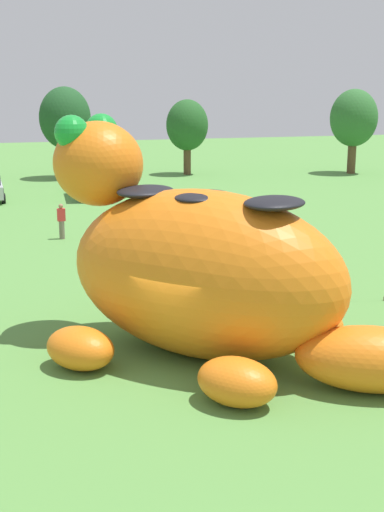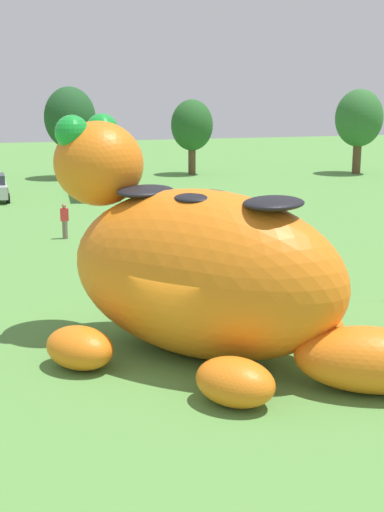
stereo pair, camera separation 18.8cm
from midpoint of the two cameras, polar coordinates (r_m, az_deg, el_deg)
ground_plane at (r=17.81m, az=-0.71°, el=-9.36°), size 160.00×160.00×0.00m
giant_inflatable_creature at (r=18.03m, az=1.27°, el=-1.27°), size 11.36×9.49×6.34m
box_truck at (r=46.30m, az=-7.72°, el=6.97°), size 2.76×6.54×2.95m
tree_mid_left at (r=56.03m, az=-10.09°, el=11.26°), size 4.08×4.08×7.24m
tree_centre_left at (r=57.64m, az=0.09°, el=10.87°), size 3.50×3.50×6.21m
tree_centre at (r=59.88m, az=13.90°, el=11.11°), size 3.97×3.97×7.05m
spectator_near_inflatable at (r=26.39m, az=5.92°, el=0.23°), size 0.38×0.26×1.71m
spectator_mid_field at (r=33.19m, az=-10.46°, el=2.88°), size 0.38×0.26×1.71m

